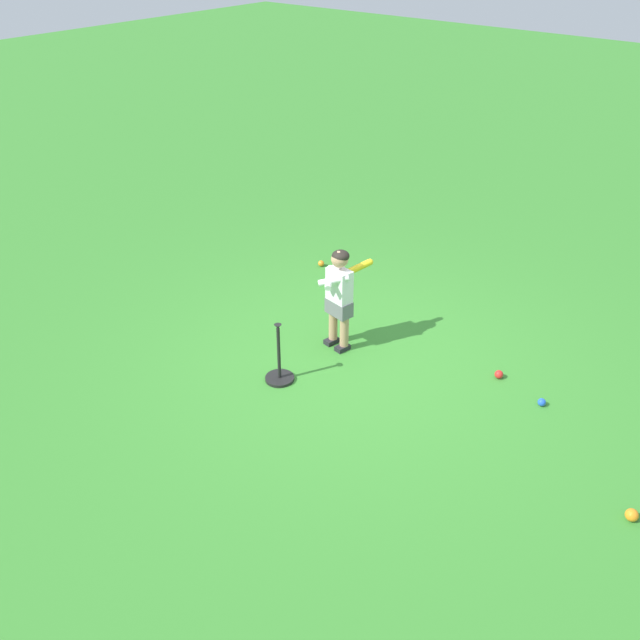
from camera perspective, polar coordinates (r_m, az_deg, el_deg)
ground_plane at (r=7.08m, az=3.11°, el=-3.21°), size 40.00×40.00×0.00m
child_batter at (r=6.95m, az=1.60°, el=2.40°), size 0.32×0.61×1.08m
play_ball_near_batter at (r=5.89m, az=23.91°, el=-14.22°), size 0.10×0.10×0.10m
play_ball_far_left at (r=7.01m, az=14.27°, el=-4.28°), size 0.08×0.08×0.08m
play_ball_behind_batter at (r=8.85m, az=0.10°, el=4.60°), size 0.08×0.08×0.08m
play_ball_by_bucket at (r=6.76m, az=17.50°, el=-6.36°), size 0.07×0.07×0.07m
batting_tee at (r=6.74m, az=-3.30°, el=-4.11°), size 0.28×0.28×0.62m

